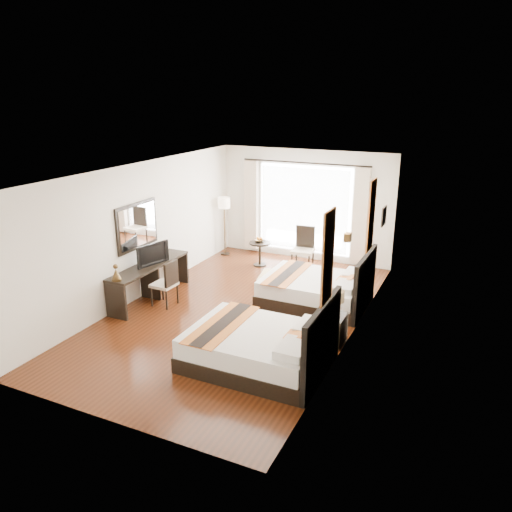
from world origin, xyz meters
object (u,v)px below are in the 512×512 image
at_px(floor_lamp, 224,207).
at_px(fruit_bowl, 259,241).
at_px(vase, 328,316).
at_px(side_table, 260,254).
at_px(table_lamp, 337,298).
at_px(television, 151,253).
at_px(console_desk, 150,282).
at_px(nightstand, 332,329).
at_px(bed_far, 318,289).
at_px(desk_chair, 165,292).
at_px(bed_near, 261,347).
at_px(window_chair, 303,257).

xyz_separation_m(floor_lamp, fruit_bowl, (1.19, -0.40, -0.67)).
distance_m(vase, side_table, 4.31).
height_order(table_lamp, television, television).
xyz_separation_m(console_desk, fruit_bowl, (1.18, 2.89, 0.25)).
bearing_deg(fruit_bowl, nightstand, -48.14).
relative_size(bed_far, television, 2.65).
height_order(television, fruit_bowl, television).
bearing_deg(console_desk, floor_lamp, 90.17).
distance_m(vase, desk_chair, 3.51).
bearing_deg(desk_chair, table_lamp, -177.44).
bearing_deg(bed_near, console_desk, 155.57).
relative_size(floor_lamp, fruit_bowl, 7.05).
bearing_deg(television, side_table, -7.44).
xyz_separation_m(vase, desk_chair, (-3.49, 0.29, -0.28)).
relative_size(television, floor_lamp, 0.51).
bearing_deg(vase, table_lamp, 80.38).
distance_m(desk_chair, side_table, 3.10).
height_order(bed_far, desk_chair, bed_far).
height_order(bed_near, window_chair, bed_near).
bearing_deg(nightstand, fruit_bowl, 131.86).
relative_size(bed_near, bed_far, 1.04).
bearing_deg(vase, television, 172.91).
bearing_deg(table_lamp, window_chair, 119.01).
bearing_deg(desk_chair, console_desk, -15.23).
xyz_separation_m(bed_near, table_lamp, (0.81, 1.34, 0.46)).
xyz_separation_m(bed_far, window_chair, (-0.96, 1.75, 0.02)).
height_order(television, window_chair, television).
bearing_deg(fruit_bowl, vase, -50.08).
xyz_separation_m(vase, fruit_bowl, (-2.79, 3.33, 0.06)).
relative_size(desk_chair, fruit_bowl, 4.36).
xyz_separation_m(floor_lamp, window_chair, (2.30, -0.29, -0.97)).
relative_size(table_lamp, vase, 3.11).
bearing_deg(vase, window_chair, 116.01).
bearing_deg(floor_lamp, bed_far, -32.05).
xyz_separation_m(television, window_chair, (2.27, 2.94, -0.66)).
bearing_deg(bed_far, console_desk, -158.97).
bearing_deg(table_lamp, console_desk, 178.26).
height_order(bed_near, nightstand, bed_near).
bearing_deg(fruit_bowl, table_lamp, -46.71).
height_order(bed_near, table_lamp, bed_near).
bearing_deg(floor_lamp, television, -89.47).
bearing_deg(table_lamp, floor_lamp, 139.74).
distance_m(bed_far, table_lamp, 1.64).
bearing_deg(desk_chair, side_table, -101.45).
distance_m(television, window_chair, 3.77).
bearing_deg(fruit_bowl, window_chair, 5.22).
bearing_deg(floor_lamp, nightstand, -41.49).
bearing_deg(nightstand, television, 175.58).
relative_size(fruit_bowl, window_chair, 0.20).
relative_size(console_desk, floor_lamp, 1.43).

